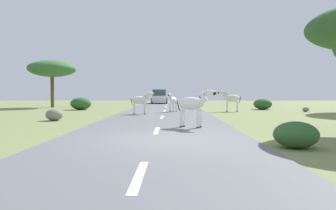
% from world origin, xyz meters
% --- Properties ---
extents(ground_plane, '(90.00, 90.00, 0.00)m').
position_xyz_m(ground_plane, '(0.00, 0.00, 0.00)').
color(ground_plane, olive).
extents(road, '(6.00, 64.00, 0.05)m').
position_xyz_m(road, '(-0.31, 0.00, 0.03)').
color(road, slate).
rests_on(road, ground_plane).
extents(lane_markings, '(0.16, 56.00, 0.01)m').
position_xyz_m(lane_markings, '(-0.31, -1.00, 0.05)').
color(lane_markings, silver).
rests_on(lane_markings, road).
extents(zebra_0, '(0.77, 1.39, 1.38)m').
position_xyz_m(zebra_0, '(0.30, 12.81, 0.87)').
color(zebra_0, silver).
rests_on(zebra_0, road).
extents(zebra_1, '(1.55, 0.91, 1.55)m').
position_xyz_m(zebra_1, '(1.07, 3.05, 0.98)').
color(zebra_1, silver).
rests_on(zebra_1, road).
extents(zebra_2, '(1.71, 0.61, 1.62)m').
position_xyz_m(zebra_2, '(4.64, 13.78, 0.97)').
color(zebra_2, silver).
rests_on(zebra_2, ground_plane).
extents(zebra_3, '(1.54, 0.62, 1.47)m').
position_xyz_m(zebra_3, '(-1.73, 10.41, 0.93)').
color(zebra_3, silver).
rests_on(zebra_3, road).
extents(car_0, '(2.08, 4.37, 1.74)m').
position_xyz_m(car_0, '(-1.33, 29.80, 0.85)').
color(car_0, silver).
rests_on(car_0, road).
extents(tree_4, '(4.46, 4.46, 4.48)m').
position_xyz_m(tree_4, '(-11.23, 20.24, 3.68)').
color(tree_4, brown).
rests_on(tree_4, ground_plane).
extents(bush_0, '(1.70, 1.53, 1.02)m').
position_xyz_m(bush_0, '(-7.27, 16.13, 0.51)').
color(bush_0, '#2D5628').
rests_on(bush_0, ground_plane).
extents(bush_2, '(1.52, 1.37, 0.91)m').
position_xyz_m(bush_2, '(7.86, 16.71, 0.46)').
color(bush_2, '#2D5628').
rests_on(bush_2, ground_plane).
extents(bush_3, '(1.14, 1.03, 0.69)m').
position_xyz_m(bush_3, '(3.44, -1.12, 0.34)').
color(bush_3, '#2D5628').
rests_on(bush_3, ground_plane).
extents(rock_0, '(0.86, 0.82, 0.60)m').
position_xyz_m(rock_0, '(-5.74, 6.44, 0.30)').
color(rock_0, gray).
rests_on(rock_0, ground_plane).
extents(rock_1, '(0.48, 0.39, 0.35)m').
position_xyz_m(rock_1, '(10.16, 13.73, 0.18)').
color(rock_1, gray).
rests_on(rock_1, ground_plane).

